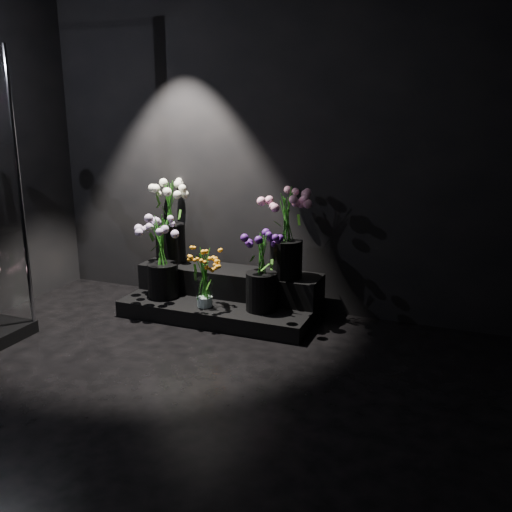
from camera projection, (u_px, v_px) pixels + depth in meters
The scene contains 8 objects.
floor at pixel (141, 415), 3.24m from camera, with size 4.00×4.00×0.00m, color black.
wall_back at pixel (266, 143), 4.67m from camera, with size 4.00×4.00×0.00m, color black.
display_riser at pixel (225, 296), 4.80m from camera, with size 1.59×0.71×0.35m.
bouquet_orange_bells at pixel (204, 277), 4.52m from camera, with size 0.27×0.27×0.47m.
bouquet_lilac at pixel (162, 253), 4.72m from camera, with size 0.39×0.39×0.69m.
bouquet_purple at pixel (261, 269), 4.42m from camera, with size 0.32×0.32×0.63m.
bouquet_cream_roses at pixel (170, 217), 4.96m from camera, with size 0.46×0.46×0.71m.
bouquet_pink_roses at pixel (286, 227), 4.51m from camera, with size 0.45×0.45×0.73m.
Camera 1 is at (1.68, -2.44, 1.72)m, focal length 40.00 mm.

